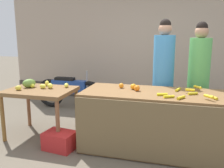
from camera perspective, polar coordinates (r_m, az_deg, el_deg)
name	(u,v)px	position (r m, az deg, el deg)	size (l,w,h in m)	color
ground_plane	(124,145)	(3.87, 2.84, -13.93)	(24.00, 24.00, 0.00)	#665B4C
market_wall_back	(149,33)	(6.11, 8.53, 11.64)	(7.24, 0.23, 3.43)	tan
fruit_stall_counter	(160,122)	(3.63, 11.00, -8.60)	(2.21, 0.88, 0.86)	brown
side_table_wooden	(40,95)	(4.14, -16.18, -2.48)	(1.04, 0.79, 0.79)	brown
banana_bunch_pile	(187,93)	(3.43, 16.98, -2.10)	(0.76, 0.69, 0.07)	gold
orange_pile	(131,87)	(3.63, 4.52, -0.65)	(0.34, 0.21, 0.09)	orange
mango_papaya_pile	(35,84)	(4.25, -17.28, -0.07)	(0.76, 0.55, 0.14)	#D2DB3E
vendor_woman_blue_shirt	(163,77)	(4.16, 11.70, 1.52)	(0.34, 0.34, 1.89)	#33333D
vendor_woman_green_shirt	(198,80)	(4.24, 19.28, 0.98)	(0.34, 0.34, 1.85)	#33333D
parked_motorcycle	(69,91)	(5.62, -9.83, -1.59)	(1.60, 0.18, 0.88)	black
produce_crate	(60,141)	(3.79, -11.95, -12.64)	(0.44, 0.32, 0.26)	red
produce_sack	(99,112)	(4.54, -2.92, -6.54)	(0.36, 0.30, 0.51)	maroon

